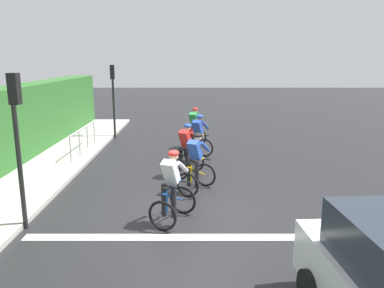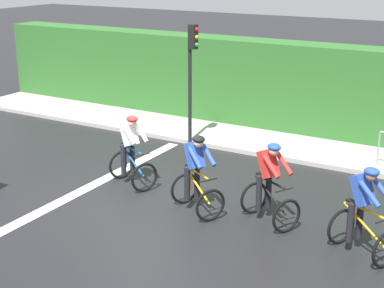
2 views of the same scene
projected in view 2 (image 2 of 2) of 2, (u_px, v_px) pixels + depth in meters
name	position (u px, v px, depth m)	size (l,w,h in m)	color
ground_plane	(141.00, 195.00, 12.74)	(80.00, 80.00, 0.00)	black
sidewalk_kerb	(305.00, 145.00, 15.95)	(2.80, 23.17, 0.12)	#ADA89E
stone_wall_low	(316.00, 131.00, 16.64)	(0.44, 23.17, 0.46)	tan
hedge_wall	(322.00, 92.00, 16.55)	(1.10, 23.17, 2.67)	#2D6628
road_marking_stop_line	(95.00, 184.00, 13.36)	(7.00, 0.30, 0.01)	silver
cyclist_second	(363.00, 213.00, 9.99)	(1.10, 1.27, 1.66)	black
cyclist_mid	(269.00, 184.00, 11.24)	(1.12, 1.27, 1.66)	black
cyclist_fourth	(196.00, 175.00, 11.71)	(1.12, 1.27, 1.66)	black
cyclist_trailing	(131.00, 152.00, 13.13)	(1.06, 1.26, 1.66)	black
traffic_light_near_crossing	(192.00, 67.00, 15.43)	(0.21, 0.31, 3.34)	black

